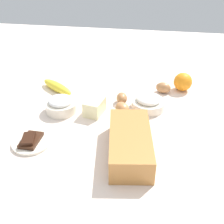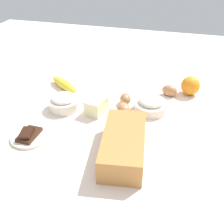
{
  "view_description": "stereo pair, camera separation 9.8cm",
  "coord_description": "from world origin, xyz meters",
  "px_view_note": "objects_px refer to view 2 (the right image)",
  "views": [
    {
      "loc": [
        0.88,
        0.14,
        0.61
      ],
      "look_at": [
        0.0,
        0.0,
        0.04
      ],
      "focal_mm": 45.47,
      "sensor_mm": 36.0,
      "label": 1
    },
    {
      "loc": [
        0.86,
        0.24,
        0.61
      ],
      "look_at": [
        0.0,
        0.0,
        0.04
      ],
      "focal_mm": 45.47,
      "sensor_mm": 36.0,
      "label": 2
    }
  ],
  "objects_px": {
    "chocolate_plate": "(29,136)",
    "butter_block": "(96,106)",
    "sugar_bowl": "(64,102)",
    "egg_loose": "(170,90)",
    "egg_beside_bowl": "(123,109)",
    "orange_fruit": "(190,86)",
    "banana": "(64,84)",
    "egg_near_butter": "(125,99)",
    "flour_bowl": "(151,105)",
    "loaf_pan": "(124,144)"
  },
  "relations": [
    {
      "from": "flour_bowl",
      "to": "egg_near_butter",
      "type": "distance_m",
      "value": 0.11
    },
    {
      "from": "egg_near_butter",
      "to": "egg_loose",
      "type": "relative_size",
      "value": 0.94
    },
    {
      "from": "egg_beside_bowl",
      "to": "chocolate_plate",
      "type": "xyz_separation_m",
      "value": [
        0.23,
        -0.28,
        -0.02
      ]
    },
    {
      "from": "sugar_bowl",
      "to": "chocolate_plate",
      "type": "xyz_separation_m",
      "value": [
        0.22,
        -0.04,
        -0.02
      ]
    },
    {
      "from": "banana",
      "to": "egg_beside_bowl",
      "type": "bearing_deg",
      "value": 64.73
    },
    {
      "from": "sugar_bowl",
      "to": "egg_beside_bowl",
      "type": "bearing_deg",
      "value": 93.95
    },
    {
      "from": "orange_fruit",
      "to": "egg_loose",
      "type": "relative_size",
      "value": 1.24
    },
    {
      "from": "egg_beside_bowl",
      "to": "egg_loose",
      "type": "relative_size",
      "value": 1.04
    },
    {
      "from": "flour_bowl",
      "to": "sugar_bowl",
      "type": "relative_size",
      "value": 1.1
    },
    {
      "from": "orange_fruit",
      "to": "butter_block",
      "type": "relative_size",
      "value": 0.91
    },
    {
      "from": "loaf_pan",
      "to": "sugar_bowl",
      "type": "xyz_separation_m",
      "value": [
        -0.21,
        -0.3,
        -0.01
      ]
    },
    {
      "from": "banana",
      "to": "egg_near_butter",
      "type": "bearing_deg",
      "value": 78.67
    },
    {
      "from": "sugar_bowl",
      "to": "butter_block",
      "type": "bearing_deg",
      "value": 93.57
    },
    {
      "from": "egg_near_butter",
      "to": "egg_beside_bowl",
      "type": "distance_m",
      "value": 0.09
    },
    {
      "from": "flour_bowl",
      "to": "butter_block",
      "type": "distance_m",
      "value": 0.22
    },
    {
      "from": "flour_bowl",
      "to": "egg_beside_bowl",
      "type": "height_order",
      "value": "flour_bowl"
    },
    {
      "from": "flour_bowl",
      "to": "egg_loose",
      "type": "distance_m",
      "value": 0.16
    },
    {
      "from": "butter_block",
      "to": "egg_near_butter",
      "type": "distance_m",
      "value": 0.14
    },
    {
      "from": "flour_bowl",
      "to": "butter_block",
      "type": "xyz_separation_m",
      "value": [
        0.07,
        -0.21,
        0.0
      ]
    },
    {
      "from": "banana",
      "to": "chocolate_plate",
      "type": "height_order",
      "value": "banana"
    },
    {
      "from": "egg_near_butter",
      "to": "egg_loose",
      "type": "distance_m",
      "value": 0.21
    },
    {
      "from": "orange_fruit",
      "to": "sugar_bowl",
      "type": "bearing_deg",
      "value": -61.65
    },
    {
      "from": "butter_block",
      "to": "egg_loose",
      "type": "xyz_separation_m",
      "value": [
        -0.22,
        0.26,
        -0.01
      ]
    },
    {
      "from": "banana",
      "to": "butter_block",
      "type": "relative_size",
      "value": 2.11
    },
    {
      "from": "orange_fruit",
      "to": "egg_near_butter",
      "type": "relative_size",
      "value": 1.32
    },
    {
      "from": "egg_loose",
      "to": "chocolate_plate",
      "type": "distance_m",
      "value": 0.62
    },
    {
      "from": "orange_fruit",
      "to": "egg_beside_bowl",
      "type": "height_order",
      "value": "orange_fruit"
    },
    {
      "from": "butter_block",
      "to": "egg_near_butter",
      "type": "relative_size",
      "value": 1.45
    },
    {
      "from": "egg_loose",
      "to": "loaf_pan",
      "type": "bearing_deg",
      "value": -13.39
    },
    {
      "from": "sugar_bowl",
      "to": "orange_fruit",
      "type": "relative_size",
      "value": 1.5
    },
    {
      "from": "flour_bowl",
      "to": "butter_block",
      "type": "relative_size",
      "value": 1.51
    },
    {
      "from": "egg_near_butter",
      "to": "egg_beside_bowl",
      "type": "bearing_deg",
      "value": 8.34
    },
    {
      "from": "flour_bowl",
      "to": "banana",
      "type": "relative_size",
      "value": 0.71
    },
    {
      "from": "sugar_bowl",
      "to": "butter_block",
      "type": "relative_size",
      "value": 1.37
    },
    {
      "from": "sugar_bowl",
      "to": "banana",
      "type": "height_order",
      "value": "sugar_bowl"
    },
    {
      "from": "egg_loose",
      "to": "flour_bowl",
      "type": "bearing_deg",
      "value": -21.99
    },
    {
      "from": "butter_block",
      "to": "flour_bowl",
      "type": "bearing_deg",
      "value": 108.97
    },
    {
      "from": "flour_bowl",
      "to": "orange_fruit",
      "type": "bearing_deg",
      "value": 141.7
    },
    {
      "from": "egg_beside_bowl",
      "to": "butter_block",
      "type": "bearing_deg",
      "value": -85.57
    },
    {
      "from": "flour_bowl",
      "to": "egg_beside_bowl",
      "type": "bearing_deg",
      "value": -57.51
    },
    {
      "from": "flour_bowl",
      "to": "egg_beside_bowl",
      "type": "distance_m",
      "value": 0.12
    },
    {
      "from": "loaf_pan",
      "to": "egg_loose",
      "type": "distance_m",
      "value": 0.45
    },
    {
      "from": "sugar_bowl",
      "to": "chocolate_plate",
      "type": "bearing_deg",
      "value": -10.01
    },
    {
      "from": "chocolate_plate",
      "to": "butter_block",
      "type": "bearing_deg",
      "value": 142.38
    },
    {
      "from": "chocolate_plate",
      "to": "flour_bowl",
      "type": "bearing_deg",
      "value": 127.91
    },
    {
      "from": "chocolate_plate",
      "to": "egg_beside_bowl",
      "type": "bearing_deg",
      "value": 129.63
    },
    {
      "from": "sugar_bowl",
      "to": "egg_loose",
      "type": "bearing_deg",
      "value": 119.41
    },
    {
      "from": "flour_bowl",
      "to": "egg_beside_bowl",
      "type": "xyz_separation_m",
      "value": [
        0.06,
        -0.1,
        -0.0
      ]
    },
    {
      "from": "loaf_pan",
      "to": "orange_fruit",
      "type": "relative_size",
      "value": 3.61
    },
    {
      "from": "orange_fruit",
      "to": "banana",
      "type": "bearing_deg",
      "value": -80.12
    }
  ]
}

